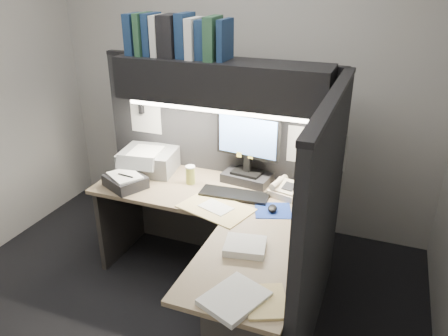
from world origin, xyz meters
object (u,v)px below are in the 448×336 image
at_px(monitor, 248,156).
at_px(keyboard, 234,195).
at_px(overhead_shelf, 221,82).
at_px(telephone, 286,190).
at_px(desk, 222,276).
at_px(notebook_stack, 125,181).
at_px(coffee_cup, 190,175).
at_px(printer, 149,160).

xyz_separation_m(monitor, keyboard, (-0.01, -0.26, -0.20)).
relative_size(overhead_shelf, telephone, 7.45).
relative_size(desk, notebook_stack, 5.90).
xyz_separation_m(coffee_cup, printer, (-0.42, 0.10, 0.02)).
height_order(monitor, printer, monitor).
height_order(desk, monitor, monitor).
bearing_deg(desk, keyboard, 102.14).
xyz_separation_m(desk, printer, (-0.92, 0.72, 0.37)).
height_order(telephone, notebook_stack, notebook_stack).
relative_size(overhead_shelf, monitor, 2.87).
height_order(desk, keyboard, keyboard).
xyz_separation_m(overhead_shelf, printer, (-0.61, -0.03, -0.68)).
xyz_separation_m(telephone, notebook_stack, (-1.15, -0.31, 0.00)).
relative_size(keyboard, printer, 1.16).
height_order(telephone, coffee_cup, coffee_cup).
bearing_deg(coffee_cup, notebook_stack, -152.04).
bearing_deg(telephone, printer, -167.26).
bearing_deg(overhead_shelf, printer, -177.01).
relative_size(overhead_shelf, notebook_stack, 5.38).
height_order(overhead_shelf, coffee_cup, overhead_shelf).
bearing_deg(keyboard, telephone, 20.82).
distance_m(overhead_shelf, keyboard, 0.81).
xyz_separation_m(telephone, coffee_cup, (-0.72, -0.08, 0.03)).
height_order(monitor, telephone, monitor).
bearing_deg(telephone, monitor, 176.65).
height_order(coffee_cup, printer, printer).
relative_size(overhead_shelf, coffee_cup, 11.72).
bearing_deg(notebook_stack, overhead_shelf, 30.16).
bearing_deg(notebook_stack, desk, -22.64).
bearing_deg(overhead_shelf, telephone, -6.43).
bearing_deg(keyboard, notebook_stack, -173.10).
distance_m(monitor, keyboard, 0.33).
bearing_deg(coffee_cup, overhead_shelf, 34.63).
distance_m(coffee_cup, notebook_stack, 0.49).
distance_m(desk, printer, 1.22).
xyz_separation_m(overhead_shelf, telephone, (0.53, -0.06, -0.73)).
distance_m(telephone, coffee_cup, 0.73).
bearing_deg(overhead_shelf, coffee_cup, -145.37).
distance_m(overhead_shelf, coffee_cup, 0.74).
height_order(monitor, notebook_stack, monitor).
bearing_deg(coffee_cup, printer, 166.00).
bearing_deg(telephone, keyboard, -141.47).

